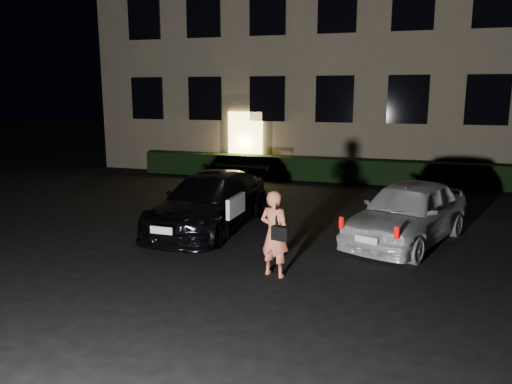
% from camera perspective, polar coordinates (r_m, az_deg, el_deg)
% --- Properties ---
extents(ground, '(80.00, 80.00, 0.00)m').
position_cam_1_polar(ground, '(8.99, -2.27, -10.06)').
color(ground, black).
rests_on(ground, ground).
extents(building, '(20.00, 8.11, 12.00)m').
position_cam_1_polar(building, '(23.19, 10.77, 17.95)').
color(building, '#6E614E').
rests_on(building, ground).
extents(hedge, '(15.00, 0.70, 0.85)m').
position_cam_1_polar(hedge, '(18.81, 8.52, 2.54)').
color(hedge, black).
rests_on(hedge, ground).
extents(sedan, '(2.02, 4.71, 1.33)m').
position_cam_1_polar(sedan, '(12.14, -5.28, -1.11)').
color(sedan, black).
rests_on(sedan, ground).
extents(hatch, '(2.99, 4.35, 1.38)m').
position_cam_1_polar(hatch, '(11.46, 16.96, -2.20)').
color(hatch, silver).
rests_on(hatch, ground).
extents(man, '(0.66, 0.54, 1.58)m').
position_cam_1_polar(man, '(8.96, 2.15, -4.74)').
color(man, '#D66C4E').
rests_on(man, ground).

